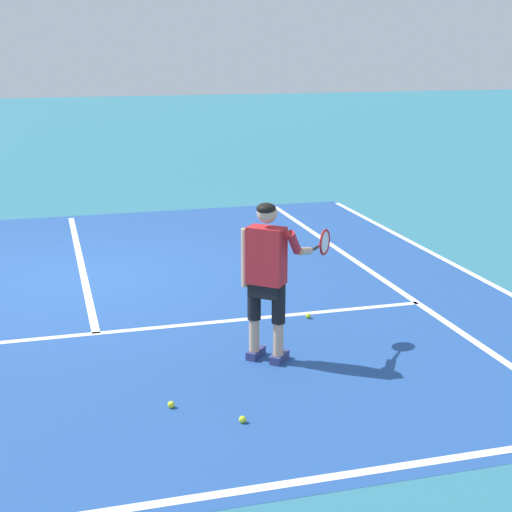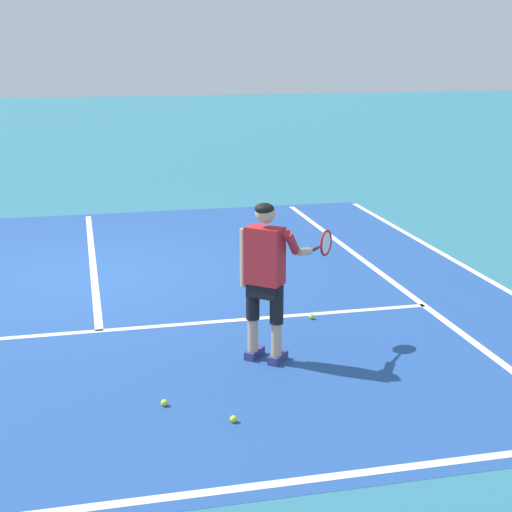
{
  "view_description": "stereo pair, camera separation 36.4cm",
  "coord_description": "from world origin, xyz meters",
  "px_view_note": "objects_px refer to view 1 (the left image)",
  "views": [
    {
      "loc": [
        -0.47,
        -10.95,
        3.26
      ],
      "look_at": [
        1.69,
        -3.2,
        1.05
      ],
      "focal_mm": 54.39,
      "sensor_mm": 36.0,
      "label": 1
    },
    {
      "loc": [
        -0.12,
        -11.04,
        3.26
      ],
      "look_at": [
        1.69,
        -3.2,
        1.05
      ],
      "focal_mm": 54.39,
      "sensor_mm": 36.0,
      "label": 2
    }
  ],
  "objects_px": {
    "tennis_ball_mid_court": "(308,316)",
    "tennis_player": "(268,271)",
    "tennis_ball_near_feet": "(171,405)",
    "tennis_ball_by_baseline": "(243,419)"
  },
  "relations": [
    {
      "from": "tennis_ball_mid_court",
      "to": "tennis_player",
      "type": "bearing_deg",
      "value": -127.31
    },
    {
      "from": "tennis_ball_by_baseline",
      "to": "tennis_ball_mid_court",
      "type": "xyz_separation_m",
      "value": [
        1.46,
        2.42,
        0.0
      ]
    },
    {
      "from": "tennis_ball_near_feet",
      "to": "tennis_ball_by_baseline",
      "type": "bearing_deg",
      "value": -39.31
    },
    {
      "from": "tennis_player",
      "to": "tennis_ball_by_baseline",
      "type": "xyz_separation_m",
      "value": [
        -0.62,
        -1.31,
        -0.96
      ]
    },
    {
      "from": "tennis_player",
      "to": "tennis_ball_by_baseline",
      "type": "bearing_deg",
      "value": -115.28
    },
    {
      "from": "tennis_ball_near_feet",
      "to": "tennis_player",
      "type": "bearing_deg",
      "value": 35.69
    },
    {
      "from": "tennis_player",
      "to": "tennis_ball_mid_court",
      "type": "height_order",
      "value": "tennis_player"
    },
    {
      "from": "tennis_ball_near_feet",
      "to": "tennis_ball_mid_court",
      "type": "height_order",
      "value": "same"
    },
    {
      "from": "tennis_ball_by_baseline",
      "to": "tennis_ball_near_feet",
      "type": "bearing_deg",
      "value": 140.69
    },
    {
      "from": "tennis_player",
      "to": "tennis_ball_by_baseline",
      "type": "relative_size",
      "value": 25.95
    }
  ]
}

